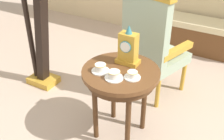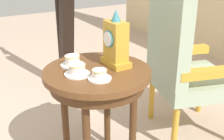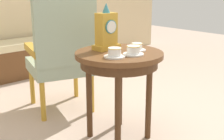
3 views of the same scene
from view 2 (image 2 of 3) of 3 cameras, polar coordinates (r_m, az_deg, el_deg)
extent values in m
cylinder|color=brown|center=(1.69, -2.94, -0.50)|extent=(0.63, 0.63, 0.03)
cylinder|color=#482B16|center=(1.71, -2.90, -2.12)|extent=(0.55, 0.55, 0.07)
cylinder|color=#482B16|center=(1.81, 4.09, -10.91)|extent=(0.04, 0.04, 0.63)
cylinder|color=#482B16|center=(2.03, -0.96, -6.81)|extent=(0.04, 0.04, 0.63)
cylinder|color=#482B16|center=(1.91, -9.13, -9.06)|extent=(0.04, 0.04, 0.63)
cylinder|color=white|center=(1.76, -7.70, 0.98)|extent=(0.14, 0.14, 0.01)
cylinder|color=white|center=(1.75, -7.75, 1.98)|extent=(0.09, 0.09, 0.06)
torus|color=gold|center=(1.74, -7.79, 2.73)|extent=(0.09, 0.09, 0.00)
cylinder|color=white|center=(1.62, -6.77, -0.80)|extent=(0.14, 0.14, 0.01)
cylinder|color=white|center=(1.61, -6.82, 0.24)|extent=(0.09, 0.09, 0.05)
torus|color=gold|center=(1.60, -6.86, 1.04)|extent=(0.09, 0.09, 0.00)
cylinder|color=white|center=(1.56, -2.44, -1.66)|extent=(0.13, 0.13, 0.01)
cylinder|color=white|center=(1.55, -2.45, -0.71)|extent=(0.08, 0.08, 0.05)
torus|color=gold|center=(1.54, -2.46, -0.02)|extent=(0.08, 0.08, 0.00)
cube|color=gold|center=(1.75, 0.73, 1.49)|extent=(0.19, 0.11, 0.04)
cube|color=gold|center=(1.70, 0.76, 5.68)|extent=(0.14, 0.09, 0.23)
cylinder|color=teal|center=(1.67, -0.74, 6.08)|extent=(0.10, 0.01, 0.10)
cylinder|color=white|center=(1.67, -0.92, 6.05)|extent=(0.08, 0.00, 0.08)
cone|color=teal|center=(1.67, 0.78, 10.63)|extent=(0.06, 0.06, 0.07)
cube|color=#9EB299|center=(2.23, 15.35, -2.19)|extent=(0.65, 0.65, 0.11)
cube|color=#9EB299|center=(2.01, 10.89, 6.89)|extent=(0.52, 0.24, 0.64)
cube|color=gold|center=(1.99, 18.93, -0.50)|extent=(0.20, 0.47, 0.06)
cube|color=gold|center=(2.36, 13.13, 3.69)|extent=(0.20, 0.47, 0.06)
cylinder|color=gold|center=(2.61, 16.81, -4.33)|extent=(0.04, 0.04, 0.35)
cylinder|color=gold|center=(2.08, 12.18, -11.07)|extent=(0.04, 0.04, 0.35)
cylinder|color=gold|center=(2.42, 7.74, -5.62)|extent=(0.04, 0.04, 0.35)
cube|color=gold|center=(3.00, -8.74, -2.90)|extent=(0.32, 0.24, 0.07)
cylinder|color=black|center=(2.85, -10.53, 13.15)|extent=(0.06, 0.06, 1.59)
cube|color=black|center=(2.68, -8.84, 11.16)|extent=(0.28, 0.11, 1.46)
camera|label=1|loc=(1.15, -101.06, 23.19)|focal=43.75mm
camera|label=3|loc=(3.02, -49.05, 12.13)|focal=51.02mm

